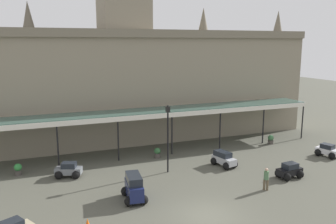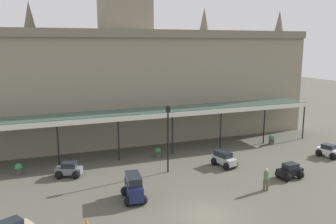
% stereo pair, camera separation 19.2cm
% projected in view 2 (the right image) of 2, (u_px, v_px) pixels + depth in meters
% --- Properties ---
extents(ground_plane, '(140.00, 140.00, 0.00)m').
position_uv_depth(ground_plane, '(207.00, 216.00, 21.90)').
color(ground_plane, '#4F4F43').
extents(station_building, '(41.29, 7.06, 20.81)m').
position_uv_depth(station_building, '(126.00, 80.00, 38.26)').
color(station_building, gray).
rests_on(station_building, ground).
extents(entrance_canopy, '(36.43, 3.26, 4.13)m').
position_uv_depth(entrance_canopy, '(142.00, 113.00, 33.49)').
color(entrance_canopy, '#38564C').
rests_on(entrance_canopy, ground).
extents(car_white_sedan, '(1.88, 2.22, 1.19)m').
position_uv_depth(car_white_sedan, '(328.00, 152.00, 33.10)').
color(car_white_sedan, silver).
rests_on(car_white_sedan, ground).
extents(car_black_sedan, '(2.12, 1.63, 1.19)m').
position_uv_depth(car_black_sedan, '(290.00, 172.00, 27.91)').
color(car_black_sedan, black).
rests_on(car_black_sedan, ground).
extents(car_navy_van, '(1.78, 2.50, 1.77)m').
position_uv_depth(car_navy_van, '(134.00, 188.00, 23.97)').
color(car_navy_van, '#19214C').
rests_on(car_navy_van, ground).
extents(car_grey_sedan, '(2.23, 1.94, 1.19)m').
position_uv_depth(car_grey_sedan, '(69.00, 171.00, 28.19)').
color(car_grey_sedan, slate).
rests_on(car_grey_sedan, ground).
extents(car_silver_estate, '(1.85, 2.39, 1.27)m').
position_uv_depth(car_silver_estate, '(224.00, 160.00, 30.58)').
color(car_silver_estate, '#B2B5BA').
rests_on(car_silver_estate, ground).
extents(pedestrian_crossing_forecourt, '(0.34, 0.34, 1.67)m').
position_uv_depth(pedestrian_crossing_forecourt, '(266.00, 178.00, 25.46)').
color(pedestrian_crossing_forecourt, brown).
rests_on(pedestrian_crossing_forecourt, ground).
extents(victorian_lamppost, '(0.30, 0.30, 5.60)m').
position_uv_depth(victorian_lamppost, '(168.00, 132.00, 28.63)').
color(victorian_lamppost, black).
rests_on(victorian_lamppost, ground).
extents(traffic_cone, '(0.40, 0.40, 0.72)m').
position_uv_depth(traffic_cone, '(87.00, 224.00, 20.17)').
color(traffic_cone, orange).
rests_on(traffic_cone, ground).
extents(planter_by_canopy, '(0.60, 0.60, 0.96)m').
position_uv_depth(planter_by_canopy, '(158.00, 153.00, 32.83)').
color(planter_by_canopy, '#47423D').
rests_on(planter_by_canopy, ground).
extents(planter_forecourt_centre, '(0.60, 0.60, 0.96)m').
position_uv_depth(planter_forecourt_centre, '(19.00, 169.00, 28.60)').
color(planter_forecourt_centre, '#47423D').
rests_on(planter_forecourt_centre, ground).
extents(planter_near_kerb, '(0.60, 0.60, 0.96)m').
position_uv_depth(planter_near_kerb, '(272.00, 140.00, 37.27)').
color(planter_near_kerb, '#47423D').
rests_on(planter_near_kerb, ground).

